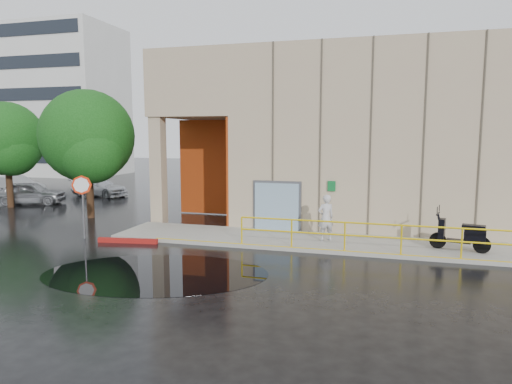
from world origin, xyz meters
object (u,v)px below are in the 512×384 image
(person, at_px, (326,218))
(red_curb, at_px, (128,241))
(car_b, at_px, (15,186))
(stop_sign, at_px, (82,193))
(car_a, at_px, (30,193))
(tree_near, at_px, (88,140))
(scooter, at_px, (461,226))
(tree_far, at_px, (8,142))
(car_c, at_px, (99,187))

(person, distance_m, red_curb, 7.76)
(car_b, bearing_deg, stop_sign, -120.80)
(car_b, bearing_deg, red_curb, -117.07)
(car_a, bearing_deg, tree_near, -134.63)
(person, xyz_separation_m, stop_sign, (-9.57, -1.71, 0.84))
(scooter, distance_m, tree_near, 17.25)
(car_b, height_order, tree_far, tree_far)
(red_curb, relative_size, car_b, 0.56)
(stop_sign, relative_size, red_curb, 1.08)
(person, relative_size, tree_near, 0.28)
(car_a, bearing_deg, person, -125.69)
(red_curb, relative_size, tree_far, 0.40)
(person, bearing_deg, scooter, 144.13)
(tree_near, height_order, tree_far, tree_near)
(scooter, xyz_separation_m, stop_sign, (-14.32, -1.40, 0.85))
(tree_far, bearing_deg, tree_near, -14.36)
(red_curb, height_order, car_b, car_b)
(person, relative_size, tree_far, 0.29)
(scooter, xyz_separation_m, tree_far, (-23.33, 4.28, 2.76))
(scooter, xyz_separation_m, car_b, (-26.78, 8.18, -0.33))
(car_b, distance_m, tree_far, 6.05)
(person, distance_m, tree_near, 12.61)
(person, relative_size, red_curb, 0.74)
(tree_near, bearing_deg, red_curb, -42.40)
(person, height_order, tree_far, tree_far)
(scooter, xyz_separation_m, car_c, (-21.34, 9.87, -0.43))
(red_curb, bearing_deg, car_a, 146.92)
(person, xyz_separation_m, red_curb, (-7.46, -1.89, -0.95))
(stop_sign, xyz_separation_m, tree_far, (-9.01, 5.68, 1.91))
(person, bearing_deg, stop_sign, -22.03)
(person, relative_size, car_b, 0.42)
(red_curb, bearing_deg, tree_far, 152.20)
(scooter, bearing_deg, tree_far, -176.53)
(person, bearing_deg, car_a, -48.11)
(red_curb, bearing_deg, stop_sign, 175.11)
(red_curb, xyz_separation_m, car_c, (-9.12, 11.46, 0.52))
(person, distance_m, stop_sign, 9.76)
(person, bearing_deg, car_c, -62.14)
(red_curb, height_order, car_a, car_a)
(scooter, height_order, red_curb, scooter)
(person, xyz_separation_m, car_b, (-22.02, 7.87, -0.34))
(car_b, bearing_deg, scooter, -100.21)
(tree_far, bearing_deg, scooter, -10.39)
(car_c, xyz_separation_m, tree_far, (-1.99, -5.60, 3.18))
(stop_sign, bearing_deg, car_a, 133.09)
(scooter, distance_m, car_b, 28.00)
(scooter, xyz_separation_m, car_a, (-23.22, 5.58, -0.34))
(red_curb, bearing_deg, scooter, 7.39)
(car_b, xyz_separation_m, tree_far, (3.45, -3.90, 3.08))
(car_c, bearing_deg, stop_sign, -138.75)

